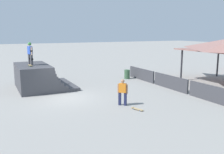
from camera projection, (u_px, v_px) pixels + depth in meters
ground_plane at (65, 98)px, 16.83m from camera, size 160.00×160.00×0.00m
quarter_pipe_ramp at (37, 78)px, 19.52m from camera, size 4.69×4.22×1.90m
skater_on_deck at (30, 52)px, 18.80m from camera, size 0.75×0.36×1.73m
skateboard_on_deck at (30, 65)px, 18.47m from camera, size 0.78×0.25×0.09m
bystander_walking at (123, 91)px, 15.01m from camera, size 0.52×0.54×1.61m
skateboard_on_ground at (137, 109)px, 14.26m from camera, size 0.83×0.44×0.09m
barrier_fence at (170, 82)px, 19.42m from camera, size 12.11×0.12×1.05m
trash_bin at (127, 74)px, 23.62m from camera, size 0.52×0.52×0.85m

